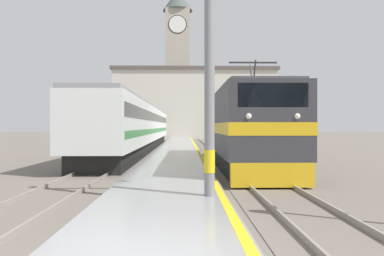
{
  "coord_description": "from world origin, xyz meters",
  "views": [
    {
      "loc": [
        0.54,
        -5.08,
        2.1
      ],
      "look_at": [
        1.18,
        28.31,
        1.92
      ],
      "focal_mm": 35.0,
      "sensor_mm": 36.0,
      "label": 1
    }
  ],
  "objects_px": {
    "locomotive_train": "(240,129)",
    "passenger_train": "(140,126)",
    "clock_tower": "(178,58)",
    "catenary_mast": "(213,57)"
  },
  "relations": [
    {
      "from": "catenary_mast",
      "to": "locomotive_train",
      "type": "bearing_deg",
      "value": 77.43
    },
    {
      "from": "locomotive_train",
      "to": "passenger_train",
      "type": "distance_m",
      "value": 14.92
    },
    {
      "from": "passenger_train",
      "to": "clock_tower",
      "type": "xyz_separation_m",
      "value": [
        2.53,
        41.05,
        13.36
      ]
    },
    {
      "from": "passenger_train",
      "to": "catenary_mast",
      "type": "bearing_deg",
      "value": -78.53
    },
    {
      "from": "locomotive_train",
      "to": "clock_tower",
      "type": "relative_size",
      "value": 0.51
    },
    {
      "from": "locomotive_train",
      "to": "passenger_train",
      "type": "height_order",
      "value": "locomotive_train"
    },
    {
      "from": "locomotive_train",
      "to": "clock_tower",
      "type": "distance_m",
      "value": 56.13
    },
    {
      "from": "passenger_train",
      "to": "catenary_mast",
      "type": "distance_m",
      "value": 23.46
    },
    {
      "from": "locomotive_train",
      "to": "catenary_mast",
      "type": "xyz_separation_m",
      "value": [
        -2.15,
        -9.64,
        1.93
      ]
    },
    {
      "from": "passenger_train",
      "to": "clock_tower",
      "type": "height_order",
      "value": "clock_tower"
    }
  ]
}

